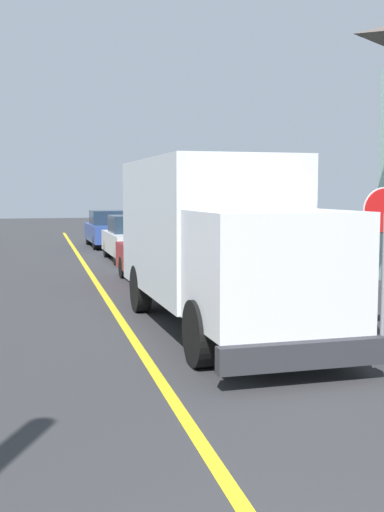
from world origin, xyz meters
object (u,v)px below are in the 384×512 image
(box_truck, at_px, (216,235))
(parked_car_far, at_px, (109,230))
(parked_car_mid, at_px, (133,239))
(stop_sign, at_px, (384,233))
(parked_car_near, at_px, (160,255))
(parked_van_across, at_px, (269,251))

(box_truck, bearing_deg, parked_car_far, 90.06)
(parked_car_mid, xyz_separation_m, stop_sign, (2.38, -13.77, 1.06))
(parked_car_near, relative_size, stop_sign, 1.69)
(box_truck, bearing_deg, stop_sign, -31.59)
(parked_car_mid, bearing_deg, parked_van_across, -58.76)
(parked_car_far, xyz_separation_m, stop_sign, (2.60, -19.90, 1.06))
(stop_sign, bearing_deg, parked_car_mid, 99.81)
(parked_car_near, bearing_deg, box_truck, -90.75)
(stop_sign, bearing_deg, parked_van_across, 83.35)
(box_truck, distance_m, stop_sign, 3.03)
(box_truck, height_order, parked_car_far, box_truck)
(parked_car_near, distance_m, parked_car_mid, 6.15)
(box_truck, bearing_deg, parked_car_mid, 89.06)
(parked_car_near, distance_m, parked_car_far, 12.28)
(parked_car_near, bearing_deg, parked_van_across, 10.42)
(parked_car_mid, relative_size, parked_van_across, 0.99)
(parked_car_far, bearing_deg, parked_car_mid, -87.95)
(parked_car_far, bearing_deg, parked_van_across, -72.99)
(parked_car_far, height_order, stop_sign, stop_sign)
(parked_car_mid, height_order, stop_sign, stop_sign)
(parked_car_near, height_order, parked_car_mid, same)
(parked_car_near, relative_size, parked_car_far, 1.00)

